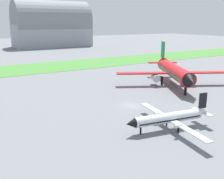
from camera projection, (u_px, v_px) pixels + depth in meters
name	position (u px, v px, depth m)	size (l,w,h in m)	color
ground_plane	(131.00, 106.00, 62.92)	(600.00, 600.00, 0.00)	slate
grass_taxiway_strip	(47.00, 67.00, 116.42)	(360.00, 28.00, 0.08)	#478438
airplane_midfield_jet	(173.00, 71.00, 82.33)	(33.06, 32.99, 12.75)	red
airplane_foreground_turboprop	(170.00, 118.00, 48.54)	(18.06, 21.00, 6.32)	silver
hangar_distant	(52.00, 26.00, 210.61)	(59.52, 31.20, 36.16)	#9399A3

